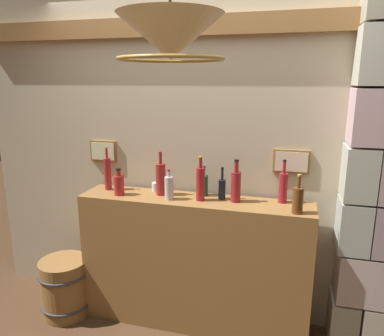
{
  "coord_description": "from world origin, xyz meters",
  "views": [
    {
      "loc": [
        0.66,
        -1.63,
        1.91
      ],
      "look_at": [
        0.0,
        0.8,
        1.3
      ],
      "focal_mm": 33.93,
      "sensor_mm": 36.0,
      "label": 1
    }
  ],
  "objects_px": {
    "liquor_bottle_port": "(236,185)",
    "liquor_bottle_scotch": "(203,184)",
    "liquor_bottle_rum": "(222,188)",
    "pendant_lamp": "(171,39)",
    "liquor_bottle_amaro": "(200,183)",
    "liquor_bottle_vodka": "(119,184)",
    "liquor_bottle_gin": "(108,173)",
    "liquor_bottle_brandy": "(161,179)",
    "liquor_bottle_mezcal": "(283,187)",
    "liquor_bottle_vermouth": "(169,188)",
    "liquor_bottle_tequila": "(298,200)",
    "wooden_barrel": "(65,287)",
    "glass_tumbler_rocks": "(156,187)"
  },
  "relations": [
    {
      "from": "liquor_bottle_port",
      "to": "liquor_bottle_scotch",
      "type": "relative_size",
      "value": 1.37
    },
    {
      "from": "liquor_bottle_mezcal",
      "to": "pendant_lamp",
      "type": "xyz_separation_m",
      "value": [
        -0.52,
        -0.93,
        0.93
      ]
    },
    {
      "from": "liquor_bottle_vermouth",
      "to": "liquor_bottle_amaro",
      "type": "bearing_deg",
      "value": 9.8
    },
    {
      "from": "liquor_bottle_amaro",
      "to": "glass_tumbler_rocks",
      "type": "xyz_separation_m",
      "value": [
        -0.39,
        0.12,
        -0.1
      ]
    },
    {
      "from": "liquor_bottle_gin",
      "to": "glass_tumbler_rocks",
      "type": "xyz_separation_m",
      "value": [
        0.39,
        0.06,
        -0.1
      ]
    },
    {
      "from": "liquor_bottle_tequila",
      "to": "liquor_bottle_gin",
      "type": "bearing_deg",
      "value": 174.02
    },
    {
      "from": "liquor_bottle_brandy",
      "to": "liquor_bottle_tequila",
      "type": "distance_m",
      "value": 1.02
    },
    {
      "from": "liquor_bottle_tequila",
      "to": "wooden_barrel",
      "type": "height_order",
      "value": "liquor_bottle_tequila"
    },
    {
      "from": "liquor_bottle_amaro",
      "to": "liquor_bottle_port",
      "type": "xyz_separation_m",
      "value": [
        0.25,
        0.04,
        -0.01
      ]
    },
    {
      "from": "liquor_bottle_port",
      "to": "liquor_bottle_gin",
      "type": "relative_size",
      "value": 0.89
    },
    {
      "from": "liquor_bottle_amaro",
      "to": "liquor_bottle_vodka",
      "type": "bearing_deg",
      "value": -176.67
    },
    {
      "from": "liquor_bottle_vermouth",
      "to": "liquor_bottle_mezcal",
      "type": "bearing_deg",
      "value": 10.38
    },
    {
      "from": "liquor_bottle_brandy",
      "to": "pendant_lamp",
      "type": "distance_m",
      "value": 1.32
    },
    {
      "from": "wooden_barrel",
      "to": "liquor_bottle_tequila",
      "type": "bearing_deg",
      "value": 2.15
    },
    {
      "from": "liquor_bottle_rum",
      "to": "liquor_bottle_vermouth",
      "type": "bearing_deg",
      "value": -163.4
    },
    {
      "from": "liquor_bottle_scotch",
      "to": "liquor_bottle_vodka",
      "type": "relative_size",
      "value": 1.1
    },
    {
      "from": "liquor_bottle_vodka",
      "to": "liquor_bottle_amaro",
      "type": "bearing_deg",
      "value": 3.33
    },
    {
      "from": "liquor_bottle_vodka",
      "to": "pendant_lamp",
      "type": "xyz_separation_m",
      "value": [
        0.69,
        -0.79,
        0.96
      ]
    },
    {
      "from": "liquor_bottle_tequila",
      "to": "liquor_bottle_vermouth",
      "type": "bearing_deg",
      "value": 177.0
    },
    {
      "from": "liquor_bottle_vodka",
      "to": "pendant_lamp",
      "type": "bearing_deg",
      "value": -48.64
    },
    {
      "from": "liquor_bottle_vodka",
      "to": "glass_tumbler_rocks",
      "type": "bearing_deg",
      "value": 33.68
    },
    {
      "from": "liquor_bottle_vermouth",
      "to": "liquor_bottle_scotch",
      "type": "bearing_deg",
      "value": 36.15
    },
    {
      "from": "liquor_bottle_vodka",
      "to": "liquor_bottle_mezcal",
      "type": "bearing_deg",
      "value": 6.85
    },
    {
      "from": "liquor_bottle_vermouth",
      "to": "liquor_bottle_vodka",
      "type": "height_order",
      "value": "liquor_bottle_vermouth"
    },
    {
      "from": "liquor_bottle_amaro",
      "to": "pendant_lamp",
      "type": "bearing_deg",
      "value": -85.81
    },
    {
      "from": "glass_tumbler_rocks",
      "to": "pendant_lamp",
      "type": "distance_m",
      "value": 1.46
    },
    {
      "from": "liquor_bottle_vermouth",
      "to": "liquor_bottle_port",
      "type": "height_order",
      "value": "liquor_bottle_port"
    },
    {
      "from": "liquor_bottle_port",
      "to": "liquor_bottle_brandy",
      "type": "distance_m",
      "value": 0.58
    },
    {
      "from": "liquor_bottle_vodka",
      "to": "liquor_bottle_gin",
      "type": "bearing_deg",
      "value": 145.03
    },
    {
      "from": "liquor_bottle_gin",
      "to": "liquor_bottle_mezcal",
      "type": "relative_size",
      "value": 1.11
    },
    {
      "from": "liquor_bottle_gin",
      "to": "liquor_bottle_tequila",
      "type": "xyz_separation_m",
      "value": [
        1.46,
        -0.15,
        -0.04
      ]
    },
    {
      "from": "liquor_bottle_vermouth",
      "to": "liquor_bottle_scotch",
      "type": "relative_size",
      "value": 1.0
    },
    {
      "from": "liquor_bottle_tequila",
      "to": "liquor_bottle_rum",
      "type": "bearing_deg",
      "value": 163.46
    },
    {
      "from": "liquor_bottle_vodka",
      "to": "wooden_barrel",
      "type": "bearing_deg",
      "value": -166.13
    },
    {
      "from": "glass_tumbler_rocks",
      "to": "pendant_lamp",
      "type": "relative_size",
      "value": 0.14
    },
    {
      "from": "liquor_bottle_rum",
      "to": "liquor_bottle_port",
      "type": "relative_size",
      "value": 0.77
    },
    {
      "from": "liquor_bottle_vermouth",
      "to": "liquor_bottle_rum",
      "type": "xyz_separation_m",
      "value": [
        0.37,
        0.11,
        -0.01
      ]
    },
    {
      "from": "liquor_bottle_vermouth",
      "to": "liquor_bottle_mezcal",
      "type": "xyz_separation_m",
      "value": [
        0.81,
        0.15,
        0.03
      ]
    },
    {
      "from": "liquor_bottle_mezcal",
      "to": "wooden_barrel",
      "type": "height_order",
      "value": "liquor_bottle_mezcal"
    },
    {
      "from": "liquor_bottle_port",
      "to": "pendant_lamp",
      "type": "height_order",
      "value": "pendant_lamp"
    },
    {
      "from": "liquor_bottle_scotch",
      "to": "liquor_bottle_vodka",
      "type": "distance_m",
      "value": 0.64
    },
    {
      "from": "liquor_bottle_brandy",
      "to": "liquor_bottle_mezcal",
      "type": "xyz_separation_m",
      "value": [
        0.91,
        0.06,
        -0.01
      ]
    },
    {
      "from": "liquor_bottle_rum",
      "to": "pendant_lamp",
      "type": "height_order",
      "value": "pendant_lamp"
    },
    {
      "from": "liquor_bottle_vermouth",
      "to": "liquor_bottle_brandy",
      "type": "bearing_deg",
      "value": 137.06
    },
    {
      "from": "liquor_bottle_amaro",
      "to": "pendant_lamp",
      "type": "relative_size",
      "value": 0.67
    },
    {
      "from": "liquor_bottle_brandy",
      "to": "pendant_lamp",
      "type": "height_order",
      "value": "pendant_lamp"
    },
    {
      "from": "liquor_bottle_rum",
      "to": "liquor_bottle_scotch",
      "type": "distance_m",
      "value": 0.16
    },
    {
      "from": "liquor_bottle_port",
      "to": "liquor_bottle_tequila",
      "type": "height_order",
      "value": "liquor_bottle_port"
    },
    {
      "from": "liquor_bottle_scotch",
      "to": "liquor_bottle_brandy",
      "type": "height_order",
      "value": "liquor_bottle_brandy"
    },
    {
      "from": "liquor_bottle_brandy",
      "to": "liquor_bottle_vodka",
      "type": "relative_size",
      "value": 1.62
    }
  ]
}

